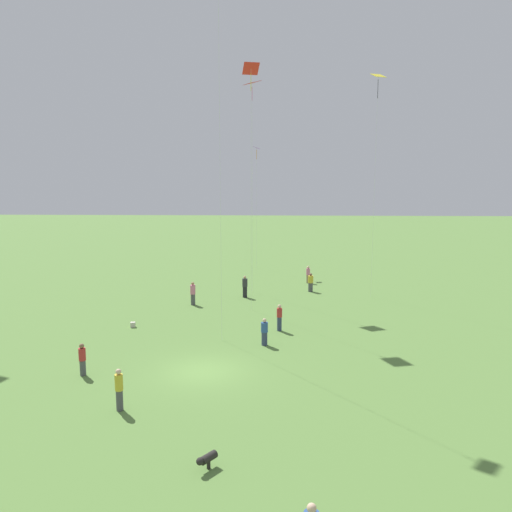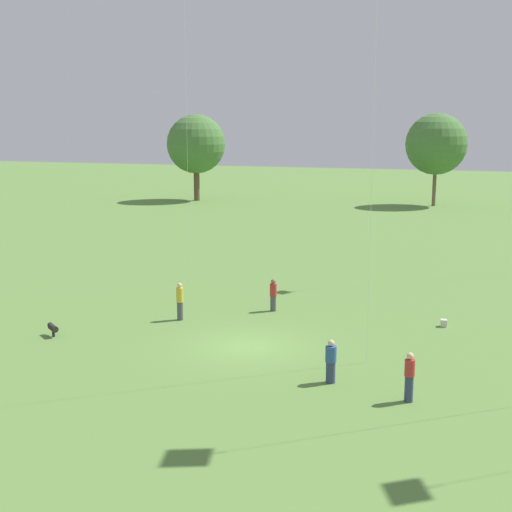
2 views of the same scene
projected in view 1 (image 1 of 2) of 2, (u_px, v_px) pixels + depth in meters
The scene contains 15 objects.
ground_plane at pixel (203, 371), 25.29m from camera, with size 240.00×240.00×0.00m, color #5B843D.
person_0 at pixel (264, 332), 29.25m from camera, with size 0.48×0.48×1.62m.
person_2 at pixel (119, 389), 20.84m from camera, with size 0.48×0.48×1.82m.
person_4 at pixel (245, 287), 41.42m from camera, with size 0.47×0.47×1.82m.
person_5 at pixel (193, 293), 38.90m from camera, with size 0.43×0.43×1.81m.
person_6 at pixel (308, 274), 47.34m from camera, with size 0.44×0.44×1.64m.
person_7 at pixel (82, 359), 24.65m from camera, with size 0.48×0.48×1.64m.
person_8 at pixel (279, 318), 32.08m from camera, with size 0.46×0.46×1.73m.
person_9 at pixel (311, 283), 43.63m from camera, with size 0.60×0.60×1.64m.
kite_1 at pixel (252, 91), 41.08m from camera, with size 1.58×1.57×17.77m.
kite_2 at pixel (378, 87), 39.32m from camera, with size 1.20×1.24×18.02m.
kite_4 at pixel (251, 79), 34.93m from camera, with size 1.14×1.29×17.70m.
kite_7 at pixel (257, 157), 54.06m from camera, with size 0.74×0.72×13.32m.
dog_1 at pixel (207, 459), 16.58m from camera, with size 0.78×0.66×0.56m.
picnic_bag_0 at pixel (133, 325), 32.98m from camera, with size 0.32×0.34×0.34m.
Camera 1 is at (-24.02, -3.74, 9.50)m, focal length 35.00 mm.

